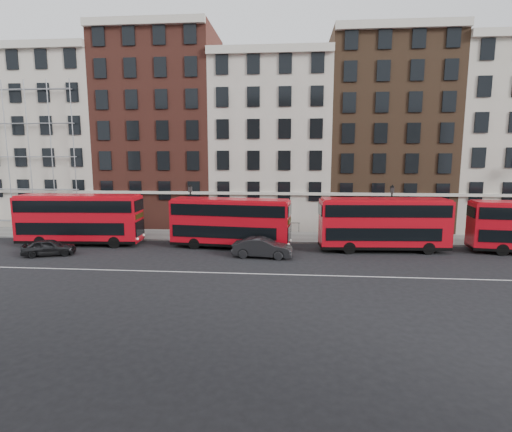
# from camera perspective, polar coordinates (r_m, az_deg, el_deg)

# --- Properties ---
(ground) EXTENTS (120.00, 120.00, 0.00)m
(ground) POSITION_cam_1_polar(r_m,az_deg,el_deg) (29.97, 0.40, -7.15)
(ground) COLOR black
(ground) RESTS_ON ground
(pavement) EXTENTS (80.00, 5.00, 0.15)m
(pavement) POSITION_cam_1_polar(r_m,az_deg,el_deg) (40.13, 1.61, -2.95)
(pavement) COLOR gray
(pavement) RESTS_ON ground
(kerb) EXTENTS (80.00, 0.30, 0.16)m
(kerb) POSITION_cam_1_polar(r_m,az_deg,el_deg) (37.69, 1.38, -3.71)
(kerb) COLOR gray
(kerb) RESTS_ON ground
(road_centre_line) EXTENTS (70.00, 0.12, 0.01)m
(road_centre_line) POSITION_cam_1_polar(r_m,az_deg,el_deg) (28.06, 0.07, -8.25)
(road_centre_line) COLOR white
(road_centre_line) RESTS_ON ground
(building_terrace) EXTENTS (64.00, 11.95, 22.00)m
(building_terrace) POSITION_cam_1_polar(r_m,az_deg,el_deg) (46.73, 1.83, 11.23)
(building_terrace) COLOR beige
(building_terrace) RESTS_ON ground
(bus_a) EXTENTS (11.17, 3.31, 4.64)m
(bus_a) POSITION_cam_1_polar(r_m,az_deg,el_deg) (39.79, -23.93, -0.28)
(bus_a) COLOR red
(bus_a) RESTS_ON ground
(bus_b) EXTENTS (10.68, 3.62, 4.40)m
(bus_b) POSITION_cam_1_polar(r_m,az_deg,el_deg) (35.27, -3.75, -0.82)
(bus_b) COLOR red
(bus_b) RESTS_ON ground
(bus_c) EXTENTS (10.97, 3.28, 4.55)m
(bus_c) POSITION_cam_1_polar(r_m,az_deg,el_deg) (35.72, 17.69, -0.97)
(bus_c) COLOR red
(bus_c) RESTS_ON ground
(car_rear) EXTENTS (4.36, 2.84, 1.38)m
(car_rear) POSITION_cam_1_polar(r_m,az_deg,el_deg) (37.01, -27.45, -3.98)
(car_rear) COLOR black
(car_rear) RESTS_ON ground
(car_front) EXTENTS (4.95, 2.11, 1.59)m
(car_front) POSITION_cam_1_polar(r_m,az_deg,el_deg) (32.27, 0.94, -4.54)
(car_front) COLOR #242427
(car_front) RESTS_ON ground
(lamp_post_left) EXTENTS (0.44, 0.44, 5.33)m
(lamp_post_left) POSITION_cam_1_polar(r_m,az_deg,el_deg) (38.64, -9.32, 1.00)
(lamp_post_left) COLOR black
(lamp_post_left) RESTS_ON pavement
(lamp_post_right) EXTENTS (0.44, 0.44, 5.33)m
(lamp_post_right) POSITION_cam_1_polar(r_m,az_deg,el_deg) (39.34, 18.74, 0.79)
(lamp_post_right) COLOR black
(lamp_post_right) RESTS_ON pavement
(iron_railings) EXTENTS (6.60, 0.06, 1.00)m
(iron_railings) POSITION_cam_1_polar(r_m,az_deg,el_deg) (42.18, 1.79, -1.59)
(iron_railings) COLOR black
(iron_railings) RESTS_ON pavement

